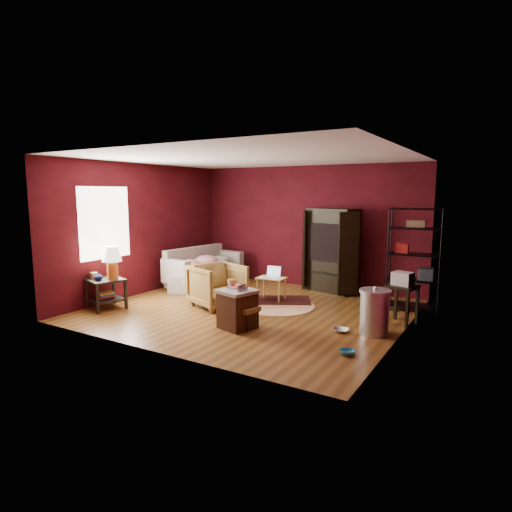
{
  "coord_description": "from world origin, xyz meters",
  "views": [
    {
      "loc": [
        4.11,
        -6.63,
        2.18
      ],
      "look_at": [
        0.0,
        0.2,
        1.0
      ],
      "focal_mm": 30.0,
      "sensor_mm": 36.0,
      "label": 1
    }
  ],
  "objects_px": {
    "armchair": "(218,283)",
    "hamper": "(237,308)",
    "sofa": "(203,269)",
    "laptop_desk": "(271,280)",
    "side_table": "(109,272)",
    "wire_shelving": "(415,255)",
    "tv_armoire": "(332,249)"
  },
  "relations": [
    {
      "from": "armchair",
      "to": "hamper",
      "type": "xyz_separation_m",
      "value": [
        1.06,
        -0.92,
        -0.12
      ]
    },
    {
      "from": "laptop_desk",
      "to": "wire_shelving",
      "type": "height_order",
      "value": "wire_shelving"
    },
    {
      "from": "sofa",
      "to": "laptop_desk",
      "type": "relative_size",
      "value": 3.07
    },
    {
      "from": "armchair",
      "to": "side_table",
      "type": "xyz_separation_m",
      "value": [
        -1.66,
        -1.17,
        0.26
      ]
    },
    {
      "from": "hamper",
      "to": "wire_shelving",
      "type": "xyz_separation_m",
      "value": [
        2.22,
        2.55,
        0.72
      ]
    },
    {
      "from": "wire_shelving",
      "to": "hamper",
      "type": "bearing_deg",
      "value": -137.19
    },
    {
      "from": "sofa",
      "to": "tv_armoire",
      "type": "xyz_separation_m",
      "value": [
        2.77,
        1.06,
        0.55
      ]
    },
    {
      "from": "armchair",
      "to": "hamper",
      "type": "relative_size",
      "value": 1.24
    },
    {
      "from": "armchair",
      "to": "hamper",
      "type": "distance_m",
      "value": 1.41
    },
    {
      "from": "armchair",
      "to": "tv_armoire",
      "type": "distance_m",
      "value": 2.8
    },
    {
      "from": "side_table",
      "to": "wire_shelving",
      "type": "relative_size",
      "value": 0.62
    },
    {
      "from": "tv_armoire",
      "to": "sofa",
      "type": "bearing_deg",
      "value": -145.86
    },
    {
      "from": "sofa",
      "to": "wire_shelving",
      "type": "xyz_separation_m",
      "value": [
        4.67,
        0.32,
        0.64
      ]
    },
    {
      "from": "wire_shelving",
      "to": "sofa",
      "type": "bearing_deg",
      "value": 177.75
    },
    {
      "from": "sofa",
      "to": "laptop_desk",
      "type": "xyz_separation_m",
      "value": [
        2.04,
        -0.36,
        0.01
      ]
    },
    {
      "from": "sofa",
      "to": "hamper",
      "type": "height_order",
      "value": "sofa"
    },
    {
      "from": "tv_armoire",
      "to": "wire_shelving",
      "type": "height_order",
      "value": "wire_shelving"
    },
    {
      "from": "armchair",
      "to": "hamper",
      "type": "bearing_deg",
      "value": -110.22
    },
    {
      "from": "hamper",
      "to": "laptop_desk",
      "type": "bearing_deg",
      "value": 102.3
    },
    {
      "from": "sofa",
      "to": "armchair",
      "type": "xyz_separation_m",
      "value": [
        1.38,
        -1.32,
        0.04
      ]
    },
    {
      "from": "laptop_desk",
      "to": "tv_armoire",
      "type": "bearing_deg",
      "value": 58.86
    },
    {
      "from": "hamper",
      "to": "laptop_desk",
      "type": "xyz_separation_m",
      "value": [
        -0.41,
        1.87,
        0.1
      ]
    },
    {
      "from": "hamper",
      "to": "laptop_desk",
      "type": "relative_size",
      "value": 1.06
    },
    {
      "from": "side_table",
      "to": "hamper",
      "type": "relative_size",
      "value": 1.63
    },
    {
      "from": "armchair",
      "to": "laptop_desk",
      "type": "height_order",
      "value": "armchair"
    },
    {
      "from": "side_table",
      "to": "wire_shelving",
      "type": "height_order",
      "value": "wire_shelving"
    },
    {
      "from": "sofa",
      "to": "tv_armoire",
      "type": "height_order",
      "value": "tv_armoire"
    },
    {
      "from": "sofa",
      "to": "tv_armoire",
      "type": "distance_m",
      "value": 3.01
    },
    {
      "from": "side_table",
      "to": "tv_armoire",
      "type": "xyz_separation_m",
      "value": [
        3.04,
        3.55,
        0.24
      ]
    },
    {
      "from": "hamper",
      "to": "wire_shelving",
      "type": "distance_m",
      "value": 3.46
    },
    {
      "from": "tv_armoire",
      "to": "hamper",
      "type": "bearing_deg",
      "value": -82.47
    },
    {
      "from": "hamper",
      "to": "side_table",
      "type": "bearing_deg",
      "value": -174.68
    }
  ]
}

